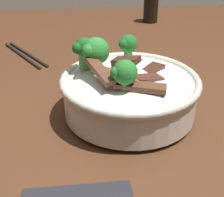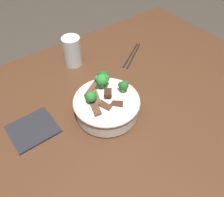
# 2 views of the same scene
# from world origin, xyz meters

# --- Properties ---
(dining_table) EXTENTS (1.50, 1.07, 0.80)m
(dining_table) POSITION_xyz_m (0.00, 0.00, 0.72)
(dining_table) COLOR #56331E
(dining_table) RESTS_ON ground
(rice_bowl) EXTENTS (0.24, 0.24, 0.14)m
(rice_bowl) POSITION_xyz_m (-0.02, 0.02, 0.86)
(rice_bowl) COLOR silver
(rice_bowl) RESTS_ON dining_table
(chopsticks_pair) EXTENTS (0.18, 0.13, 0.01)m
(chopsticks_pair) POSITION_xyz_m (0.28, 0.24, 0.81)
(chopsticks_pair) COLOR #28231E
(chopsticks_pair) RESTS_ON dining_table
(soy_sauce_bottle) EXTENTS (0.05, 0.05, 0.13)m
(soy_sauce_bottle) POSITION_xyz_m (0.55, -0.14, 0.86)
(soy_sauce_bottle) COLOR black
(soy_sauce_bottle) RESTS_ON dining_table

